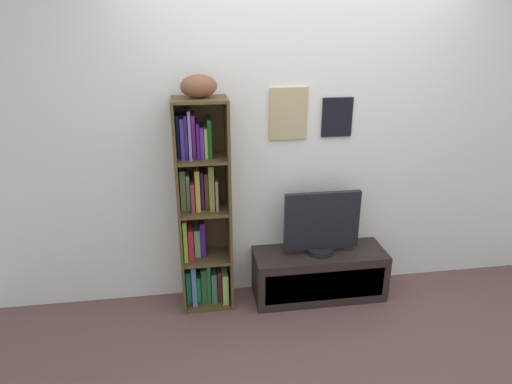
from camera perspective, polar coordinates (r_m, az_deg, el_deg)
The scene contains 6 objects.
ground at distance 3.05m, azimuth 9.70°, elevation -23.00°, with size 5.20×5.20×0.04m, color brown.
back_wall at distance 3.40m, azimuth 5.18°, elevation 6.07°, with size 4.80×0.08×2.42m.
bookshelf at distance 3.33m, azimuth -7.02°, elevation -2.91°, with size 0.38×0.30×1.61m.
football at distance 3.04m, azimuth -7.40°, elevation 13.37°, with size 0.25×0.16×0.16m, color brown.
tv_stand at distance 3.65m, azimuth 8.11°, elevation -10.40°, with size 1.04×0.38×0.39m.
television at distance 3.44m, azimuth 8.48°, elevation -4.13°, with size 0.59×0.22×0.50m.
Camera 1 is at (-0.79, -2.06, 2.09)m, focal length 31.01 mm.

